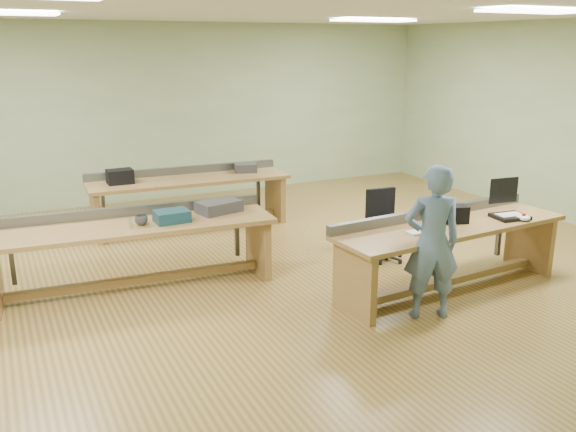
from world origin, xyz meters
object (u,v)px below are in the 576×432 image
object	(u,v)px
workbench_front	(449,241)
person	(432,243)
workbench_back	(189,191)
camera_bag	(455,214)
workbench_mid	(135,240)
parts_bin_teal	(172,216)
task_chair	(385,234)
drinks_can	(129,223)
parts_bin_grey	(219,207)
mug	(141,220)
laptop_base	(510,216)

from	to	relation	value
workbench_front	person	distance (m)	0.84
workbench_back	camera_bag	size ratio (longest dim) A/B	10.56
workbench_front	camera_bag	xyz separation A→B (m)	(0.08, 0.03, 0.29)
person	workbench_mid	bearing A→B (deg)	-19.58
workbench_mid	parts_bin_teal	distance (m)	0.49
task_chair	parts_bin_teal	xyz separation A→B (m)	(-2.64, 0.31, 0.49)
person	task_chair	bearing A→B (deg)	-89.95
drinks_can	parts_bin_teal	bearing A→B (deg)	4.21
workbench_mid	parts_bin_grey	xyz separation A→B (m)	(1.00, 0.01, 0.26)
mug	drinks_can	world-z (taller)	same
task_chair	drinks_can	distance (m)	3.17
workbench_mid	parts_bin_teal	bearing A→B (deg)	-15.06
laptop_base	parts_bin_grey	distance (m)	3.31
workbench_mid	parts_bin_grey	world-z (taller)	parts_bin_grey
workbench_front	workbench_mid	world-z (taller)	same
workbench_front	camera_bag	distance (m)	0.30
camera_bag	parts_bin_grey	xyz separation A→B (m)	(-2.17, 1.54, -0.03)
laptop_base	camera_bag	world-z (taller)	camera_bag
workbench_mid	task_chair	bearing A→B (deg)	-3.97
workbench_front	mug	distance (m)	3.36
task_chair	parts_bin_teal	world-z (taller)	task_chair
workbench_front	parts_bin_teal	distance (m)	3.06
workbench_mid	drinks_can	bearing A→B (deg)	-111.36
parts_bin_grey	drinks_can	world-z (taller)	parts_bin_grey
parts_bin_teal	parts_bin_grey	size ratio (longest dim) A/B	0.75
mug	parts_bin_grey	bearing A→B (deg)	7.73
person	drinks_can	distance (m)	3.14
person	parts_bin_grey	distance (m)	2.51
parts_bin_teal	person	bearing A→B (deg)	-42.95
laptop_base	parts_bin_teal	size ratio (longest dim) A/B	1.00
workbench_back	task_chair	world-z (taller)	task_chair
drinks_can	workbench_mid	bearing A→B (deg)	64.29
person	workbench_back	bearing A→B (deg)	-53.08
parts_bin_teal	drinks_can	size ratio (longest dim) A/B	3.37
laptop_base	mug	world-z (taller)	mug
person	parts_bin_grey	xyz separation A→B (m)	(-1.44, 2.06, 0.04)
workbench_front	mug	world-z (taller)	workbench_front
task_chair	laptop_base	bearing A→B (deg)	-51.53
workbench_front	laptop_base	size ratio (longest dim) A/B	7.74
workbench_mid	drinks_can	size ratio (longest dim) A/B	28.52
workbench_back	parts_bin_grey	size ratio (longest dim) A/B	6.01
workbench_back	parts_bin_teal	bearing A→B (deg)	-108.88
workbench_back	laptop_base	world-z (taller)	workbench_back
parts_bin_teal	drinks_can	world-z (taller)	parts_bin_teal
drinks_can	parts_bin_grey	bearing A→B (deg)	9.82
workbench_back	task_chair	xyz separation A→B (m)	(1.79, -2.43, -0.23)
mug	workbench_back	bearing A→B (deg)	60.69
workbench_back	mug	xyz separation A→B (m)	(-1.18, -2.10, 0.25)
laptop_base	drinks_can	world-z (taller)	drinks_can
laptop_base	task_chair	xyz separation A→B (m)	(-0.80, 1.23, -0.45)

